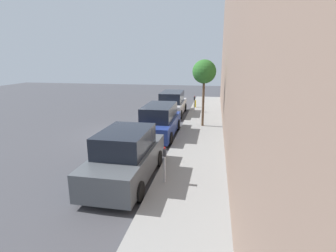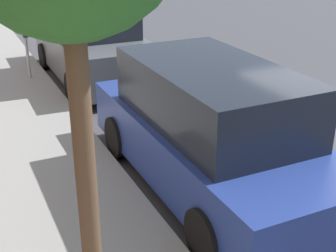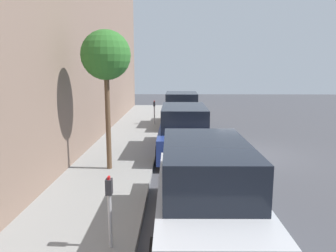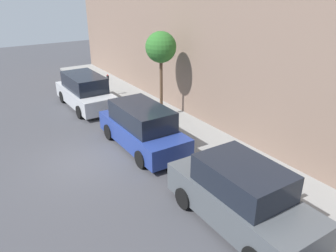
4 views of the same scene
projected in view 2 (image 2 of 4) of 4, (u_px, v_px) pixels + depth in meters
The scene contains 5 objects.
ground_plane at pixel (332, 156), 8.05m from camera, with size 60.00×60.00×0.00m, color #424247.
sidewalk at pixel (48, 223), 6.11m from camera, with size 2.73×32.00×0.15m.
parked_suv_nearest at pixel (92, 43), 11.71m from camera, with size 2.08×4.82×1.98m.
parked_minivan_second at pixel (210, 130), 6.78m from camera, with size 2.02×4.90×1.90m.
parking_meter_near at pixel (26, 45), 11.31m from camera, with size 0.11×0.15×1.35m.
Camera 2 is at (5.63, 5.28, 3.67)m, focal length 50.00 mm.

